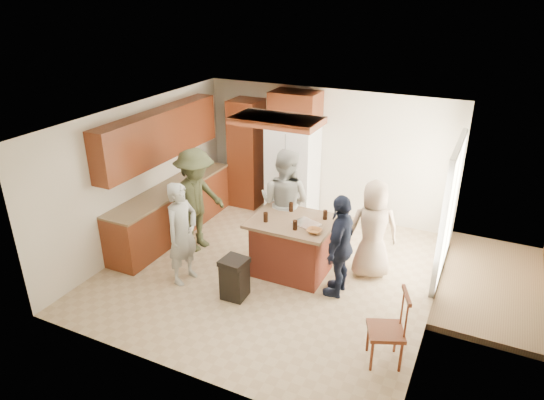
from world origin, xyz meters
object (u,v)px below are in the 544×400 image
at_px(person_side_right, 340,246).
at_px(trash_bin, 235,278).
at_px(person_behind_left, 285,203).
at_px(spindle_chair, 388,331).
at_px(person_front_left, 182,233).
at_px(person_behind_right, 373,230).
at_px(refrigerator, 293,172).
at_px(kitchen_island, 292,246).
at_px(person_counter, 196,200).

bearing_deg(person_side_right, trash_bin, -59.96).
distance_m(person_behind_left, spindle_chair, 2.96).
xyz_separation_m(person_front_left, spindle_chair, (3.25, -0.46, -0.36)).
bearing_deg(person_behind_right, trash_bin, 18.56).
relative_size(person_side_right, refrigerator, 0.88).
xyz_separation_m(kitchen_island, spindle_chair, (1.84, -1.38, -0.02)).
xyz_separation_m(person_behind_right, person_side_right, (-0.30, -0.70, -0.00)).
height_order(person_side_right, refrigerator, refrigerator).
relative_size(person_behind_left, spindle_chair, 1.87).
relative_size(person_side_right, person_counter, 0.87).
bearing_deg(person_behind_left, person_behind_right, 179.79).
relative_size(person_counter, trash_bin, 2.88).
bearing_deg(person_counter, person_behind_left, -56.33).
bearing_deg(spindle_chair, person_behind_right, 110.42).
relative_size(kitchen_island, trash_bin, 2.03).
xyz_separation_m(refrigerator, kitchen_island, (0.86, -2.00, -0.43)).
bearing_deg(trash_bin, person_behind_right, 41.68).
relative_size(person_front_left, person_behind_left, 0.87).
distance_m(person_side_right, kitchen_island, 0.93).
height_order(person_front_left, refrigerator, refrigerator).
bearing_deg(person_behind_right, person_side_right, 43.58).
distance_m(person_front_left, refrigerator, 2.97).
height_order(person_counter, kitchen_island, person_counter).
height_order(person_behind_right, kitchen_island, person_behind_right).
distance_m(person_front_left, person_behind_right, 2.92).
bearing_deg(person_behind_right, person_front_left, 5.40).
bearing_deg(refrigerator, person_front_left, -100.75).
height_order(person_front_left, trash_bin, person_front_left).
relative_size(person_front_left, refrigerator, 0.90).
xyz_separation_m(kitchen_island, trash_bin, (-0.49, -0.98, -0.16)).
xyz_separation_m(person_behind_left, person_counter, (-1.42, -0.51, -0.02)).
relative_size(person_behind_left, person_side_right, 1.17).
bearing_deg(person_behind_right, spindle_chair, 87.29).
xyz_separation_m(person_side_right, spindle_chair, (0.99, -1.15, -0.34)).
bearing_deg(person_counter, spindle_chair, -97.39).
distance_m(person_behind_left, person_counter, 1.51).
xyz_separation_m(trash_bin, spindle_chair, (2.33, -0.39, 0.13)).
relative_size(person_behind_left, person_counter, 1.02).
bearing_deg(person_side_right, person_front_left, -72.51).
height_order(person_counter, trash_bin, person_counter).
height_order(person_behind_left, person_counter, person_behind_left).
xyz_separation_m(person_side_right, kitchen_island, (-0.85, 0.22, -0.32)).
height_order(person_behind_left, kitchen_island, person_behind_left).
height_order(person_behind_left, person_behind_right, person_behind_left).
height_order(trash_bin, spindle_chair, spindle_chair).
xyz_separation_m(person_behind_left, kitchen_island, (0.37, -0.54, -0.45)).
xyz_separation_m(person_behind_left, person_behind_right, (1.52, -0.07, -0.13)).
bearing_deg(kitchen_island, person_front_left, -147.03).
xyz_separation_m(refrigerator, trash_bin, (0.37, -2.99, -0.58)).
bearing_deg(person_front_left, person_behind_right, -53.54).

